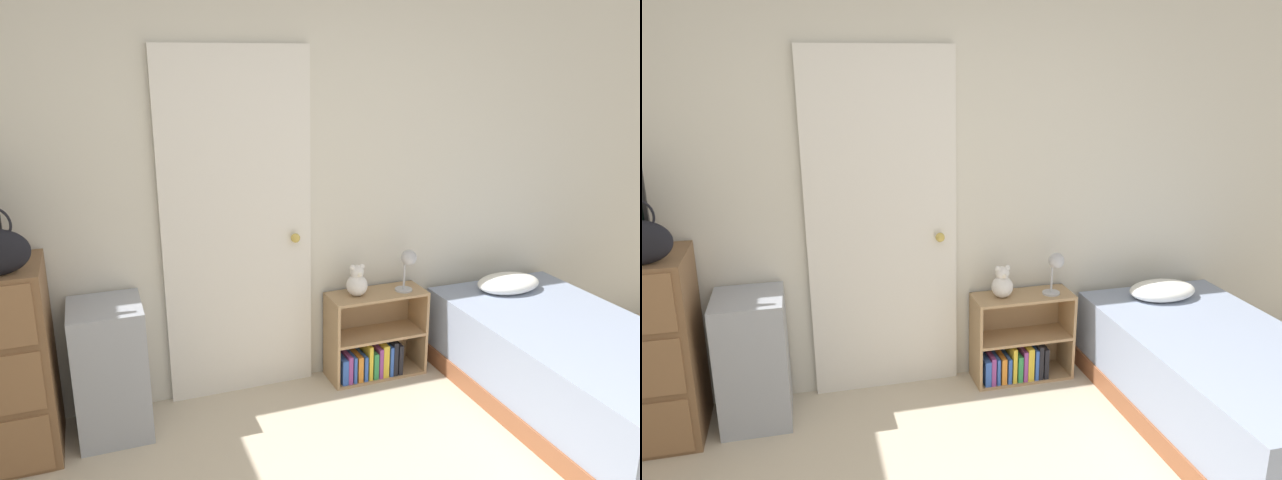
{
  "view_description": "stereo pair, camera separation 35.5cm",
  "coord_description": "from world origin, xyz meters",
  "views": [
    {
      "loc": [
        -0.87,
        -1.29,
        1.99
      ],
      "look_at": [
        0.33,
        1.9,
        0.98
      ],
      "focal_mm": 35.0,
      "sensor_mm": 36.0,
      "label": 1
    },
    {
      "loc": [
        -0.54,
        -1.39,
        1.99
      ],
      "look_at": [
        0.33,
        1.9,
        0.98
      ],
      "focal_mm": 35.0,
      "sensor_mm": 36.0,
      "label": 2
    }
  ],
  "objects": [
    {
      "name": "teddy_bear",
      "position": [
        0.61,
        2.0,
        0.65
      ],
      "size": [
        0.13,
        0.13,
        0.2
      ],
      "color": "silver",
      "rests_on": "bookshelf"
    },
    {
      "name": "storage_bin",
      "position": [
        -0.86,
        1.93,
        0.37
      ],
      "size": [
        0.37,
        0.41,
        0.74
      ],
      "color": "#999EA8",
      "rests_on": "ground_plane"
    },
    {
      "name": "door_closed",
      "position": [
        -0.09,
        2.13,
        1.03
      ],
      "size": [
        0.88,
        0.09,
        2.05
      ],
      "color": "silver",
      "rests_on": "ground_plane"
    },
    {
      "name": "desk_lamp",
      "position": [
        0.94,
        1.97,
        0.75
      ],
      "size": [
        0.12,
        0.12,
        0.27
      ],
      "color": "#B2B2B7",
      "rests_on": "bookshelf"
    },
    {
      "name": "bookshelf",
      "position": [
        0.73,
        2.01,
        0.21
      ],
      "size": [
        0.63,
        0.25,
        0.56
      ],
      "color": "tan",
      "rests_on": "ground_plane"
    },
    {
      "name": "bed",
      "position": [
        1.64,
        1.23,
        0.25
      ],
      "size": [
        0.97,
        1.82,
        0.61
      ],
      "color": "brown",
      "rests_on": "ground_plane"
    },
    {
      "name": "wall_back",
      "position": [
        0.0,
        2.18,
        1.27
      ],
      "size": [
        10.0,
        0.06,
        2.55
      ],
      "color": "beige",
      "rests_on": "ground_plane"
    }
  ]
}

